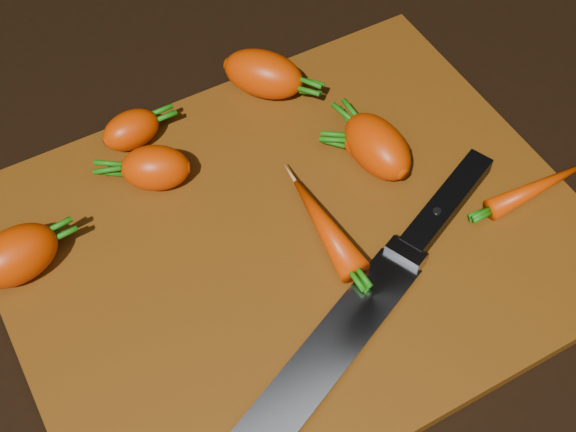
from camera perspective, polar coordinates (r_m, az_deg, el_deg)
ground at (r=0.72m, az=0.39°, el=-2.19°), size 2.00×2.00×0.01m
cutting_board at (r=0.71m, az=0.39°, el=-1.70°), size 0.50×0.40×0.01m
carrot_0 at (r=0.71m, az=-18.79°, el=-2.69°), size 0.08×0.06×0.05m
carrot_1 at (r=0.74m, az=-9.41°, el=3.39°), size 0.07×0.07×0.04m
carrot_2 at (r=0.81m, az=-1.75°, el=10.06°), size 0.09×0.09×0.05m
carrot_3 at (r=0.74m, az=6.37°, el=4.94°), size 0.05×0.08×0.05m
carrot_4 at (r=0.78m, az=-11.09°, el=6.03°), size 0.06×0.04×0.04m
carrot_5 at (r=0.75m, az=6.31°, el=4.92°), size 0.07×0.07×0.04m
carrot_6 at (r=0.76m, az=17.54°, el=2.06°), size 0.12×0.02×0.02m
carrot_7 at (r=0.70m, az=2.61°, el=-0.66°), size 0.03×0.11×0.03m
knife at (r=0.65m, az=3.86°, el=-8.42°), size 0.34×0.17×0.02m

